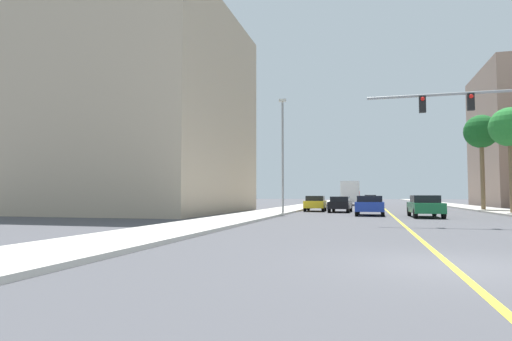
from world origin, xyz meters
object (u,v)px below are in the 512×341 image
palm_mid (510,128)px  car_black (340,204)px  car_green (425,206)px  delivery_truck (351,193)px  street_lamp (283,150)px  car_yellow (315,203)px  car_blue (370,205)px  traffic_signal_mast (512,120)px  car_white (371,200)px  palm_far (481,133)px

palm_mid → car_black: palm_mid is taller
car_green → palm_mid: bearing=37.4°
palm_mid → delivery_truck: palm_mid is taller
street_lamp → delivery_truck: bearing=82.5°
palm_mid → car_yellow: 16.28m
car_green → delivery_truck: (-6.04, 32.07, 1.00)m
street_lamp → car_green: bearing=-12.7°
car_yellow → car_blue: size_ratio=0.95×
traffic_signal_mast → street_lamp: (-13.09, 9.54, -0.12)m
street_lamp → car_white: bearing=78.1°
street_lamp → car_white: street_lamp is taller
traffic_signal_mast → car_black: (-9.03, 14.25, -4.40)m
palm_far → car_black: size_ratio=2.06×
palm_far → car_white: size_ratio=2.02×
delivery_truck → car_blue: bearing=-85.1°
street_lamp → palm_mid: size_ratio=1.12×
palm_mid → traffic_signal_mast: bearing=-105.9°
palm_mid → car_blue: size_ratio=1.94×
car_yellow → car_white: car_white is taller
traffic_signal_mast → palm_mid: (3.62, 12.68, 1.38)m
car_green → palm_far: bearing=61.7°
car_blue → delivery_truck: delivery_truck is taller
traffic_signal_mast → palm_far: (3.44, 20.15, 2.09)m
palm_mid → car_black: (-12.66, 1.57, -5.78)m
palm_mid → car_yellow: (-14.95, 2.95, -5.75)m
palm_far → car_yellow: bearing=-163.0°
car_green → car_blue: size_ratio=1.09×
palm_mid → car_white: palm_mid is taller
palm_mid → car_blue: 12.30m
traffic_signal_mast → car_blue: traffic_signal_mast is taller
traffic_signal_mast → street_lamp: bearing=143.9°
traffic_signal_mast → car_yellow: size_ratio=2.51×
car_white → palm_far: bearing=-63.3°
traffic_signal_mast → delivery_truck: traffic_signal_mast is taller
traffic_signal_mast → palm_far: 20.55m
car_yellow → palm_mid: bearing=167.4°
car_black → palm_far: bearing=27.6°
palm_mid → car_blue: bearing=-160.2°
car_black → delivery_truck: size_ratio=0.52×
palm_mid → palm_far: palm_far is taller
palm_mid → car_black: 14.00m
car_black → car_white: car_white is taller
street_lamp → car_black: 7.55m
car_yellow → car_white: bearing=-102.4°
palm_mid → car_green: 10.35m
car_yellow → car_white: size_ratio=0.89×
car_green → traffic_signal_mast: bearing=-68.3°
traffic_signal_mast → car_black: bearing=122.4°
palm_far → car_green: (-6.54, -12.87, -6.43)m
traffic_signal_mast → car_yellow: 19.79m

